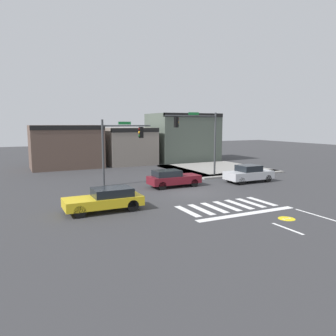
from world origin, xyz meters
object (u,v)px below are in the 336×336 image
traffic_signal_northeast (199,132)px  car_maroon (172,178)px  car_yellow (106,199)px  traffic_signal_northwest (121,141)px  car_silver (249,174)px

traffic_signal_northeast → car_maroon: 6.39m
traffic_signal_northeast → car_yellow: bearing=35.2°
traffic_signal_northeast → traffic_signal_northwest: bearing=0.5°
car_silver → car_yellow: car_silver is taller
traffic_signal_northwest → car_silver: 11.56m
car_yellow → car_maroon: bearing=-144.7°
traffic_signal_northeast → car_silver: bearing=124.5°
car_silver → car_yellow: size_ratio=0.95×
car_yellow → car_maroon: car_maroon is taller
traffic_signal_northeast → car_yellow: size_ratio=1.36×
car_yellow → traffic_signal_northeast: bearing=-144.8°
car_maroon → car_silver: bearing=-8.0°
car_silver → car_maroon: (-7.06, 0.99, -0.03)m
traffic_signal_northeast → car_silver: (2.76, -4.01, -3.59)m
traffic_signal_northwest → car_silver: (10.45, -3.95, -2.97)m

